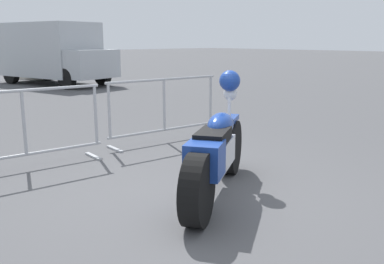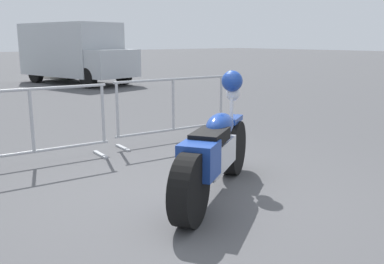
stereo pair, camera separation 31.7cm
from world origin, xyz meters
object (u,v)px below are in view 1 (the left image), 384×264
at_px(motorcycle, 217,151).
at_px(crowd_barrier_near, 24,128).
at_px(pedestrian, 67,54).
at_px(crowd_barrier_far, 164,109).
at_px(delivery_van, 51,52).

height_order(motorcycle, crowd_barrier_near, motorcycle).
relative_size(motorcycle, crowd_barrier_near, 0.98).
xyz_separation_m(motorcycle, pedestrian, (7.60, 18.82, 0.41)).
distance_m(crowd_barrier_near, pedestrian, 18.64).
xyz_separation_m(crowd_barrier_far, delivery_van, (2.80, 10.37, 0.69)).
bearing_deg(crowd_barrier_far, motorcycle, -116.28).
xyz_separation_m(motorcycle, crowd_barrier_far, (1.17, 2.38, 0.05)).
relative_size(crowd_barrier_near, pedestrian, 1.26).
height_order(crowd_barrier_near, crowd_barrier_far, same).
xyz_separation_m(motorcycle, delivery_van, (3.97, 12.75, 0.73)).
relative_size(crowd_barrier_near, delivery_van, 0.40).
xyz_separation_m(delivery_van, pedestrian, (3.63, 6.07, -0.32)).
height_order(crowd_barrier_near, delivery_van, delivery_van).
height_order(motorcycle, crowd_barrier_far, motorcycle).
bearing_deg(delivery_van, motorcycle, -30.19).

